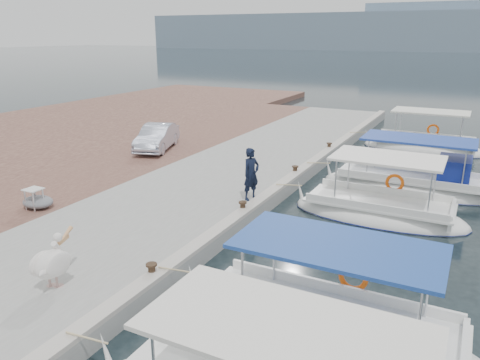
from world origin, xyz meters
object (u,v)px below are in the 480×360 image
(fishing_caique_c, at_px, (378,214))
(fisherman, at_px, (251,174))
(pelican, at_px, (52,262))
(fishing_caique_e, at_px, (423,148))
(parked_car, at_px, (157,137))
(fishing_caique_b, at_px, (324,333))
(fishing_caique_d, at_px, (412,186))

(fishing_caique_c, height_order, fisherman, fisherman)
(fishing_caique_c, xyz_separation_m, pelican, (-5.76, -9.24, 0.99))
(fishing_caique_e, height_order, fisherman, fisherman)
(fishing_caique_c, xyz_separation_m, parked_car, (-11.89, 3.06, 1.02))
(fishing_caique_b, height_order, fishing_caique_e, same)
(fishing_caique_d, relative_size, parked_car, 1.83)
(fishing_caique_d, bearing_deg, pelican, -116.52)
(fishing_caique_d, distance_m, pelican, 14.37)
(fishing_caique_b, xyz_separation_m, fishing_caique_e, (-0.15, 18.86, 0.00))
(fishing_caique_d, bearing_deg, fishing_caique_c, -100.19)
(fishing_caique_e, relative_size, pelican, 4.26)
(pelican, bearing_deg, parked_car, 116.51)
(fishing_caique_e, bearing_deg, parked_car, -145.89)
(fishing_caique_c, height_order, fishing_caique_d, same)
(pelican, xyz_separation_m, fisherman, (1.52, 7.62, 0.33))
(fishing_caique_b, distance_m, pelican, 6.43)
(fishing_caique_b, bearing_deg, fishing_caique_e, 90.45)
(fishing_caique_d, xyz_separation_m, parked_car, (-12.54, -0.53, 0.96))
(pelican, distance_m, parked_car, 13.75)
(fishing_caique_d, bearing_deg, parked_car, -177.59)
(fishing_caique_c, relative_size, fishing_caique_d, 0.85)
(fishing_caique_c, relative_size, parked_car, 1.56)
(fishing_caique_e, xyz_separation_m, pelican, (-5.99, -20.52, 0.99))
(fishing_caique_e, distance_m, pelican, 21.40)
(fishing_caique_d, relative_size, pelican, 4.66)
(fishing_caique_c, height_order, parked_car, fishing_caique_c)
(pelican, bearing_deg, fishing_caique_e, 73.73)
(pelican, bearing_deg, fishing_caique_d, 63.48)
(fishing_caique_b, relative_size, fisherman, 3.62)
(fishing_caique_d, bearing_deg, fishing_caique_e, 93.09)
(fishing_caique_c, xyz_separation_m, fisherman, (-4.24, -1.62, 1.32))
(fishing_caique_d, bearing_deg, fishing_caique_b, -91.37)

